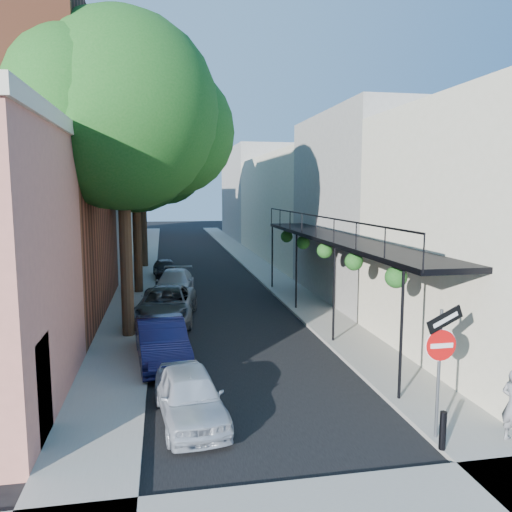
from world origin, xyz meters
name	(u,v)px	position (x,y,z in m)	size (l,w,h in m)	color
ground	(306,485)	(0.00, 0.00, 0.00)	(160.00, 160.00, 0.00)	black
road_surface	(197,260)	(0.00, 30.00, 0.01)	(6.00, 64.00, 0.01)	black
sidewalk_left	(144,261)	(-4.00, 30.00, 0.06)	(2.00, 64.00, 0.12)	gray
sidewalk_right	(248,258)	(4.00, 30.00, 0.06)	(2.00, 64.00, 0.12)	gray
buildings_left	(63,196)	(-9.30, 28.76, 4.94)	(10.10, 59.10, 12.00)	tan
buildings_right	(312,202)	(8.99, 29.49, 4.42)	(9.80, 55.00, 10.00)	beige
sign_post	(441,350)	(3.16, 0.97, 2.04)	(0.89, 0.17, 2.99)	#595B60
bollard	(443,431)	(3.00, 0.50, 0.52)	(0.14, 0.14, 0.80)	black
oak_near	(135,117)	(-3.37, 10.26, 7.88)	(7.48, 6.80, 11.42)	#311E13
oak_mid	(143,156)	(-3.42, 18.23, 7.06)	(6.60, 6.00, 10.20)	#311E13
oak_far	(148,147)	(-3.35, 27.27, 8.26)	(7.70, 7.00, 11.90)	#311E13
parked_car_a	(190,396)	(-1.95, 2.99, 0.60)	(1.42, 3.54, 1.21)	#ADB5C0
parked_car_b	(162,341)	(-2.60, 7.12, 0.68)	(1.44, 4.13, 1.36)	#121238
parked_car_c	(166,305)	(-2.44, 12.13, 0.69)	(2.29, 4.96, 1.38)	#4D5054
parked_car_d	(175,283)	(-1.98, 17.13, 0.64)	(1.80, 4.44, 1.29)	silver
parked_car_e	(165,269)	(-2.41, 22.48, 0.58)	(1.38, 3.43, 1.17)	black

